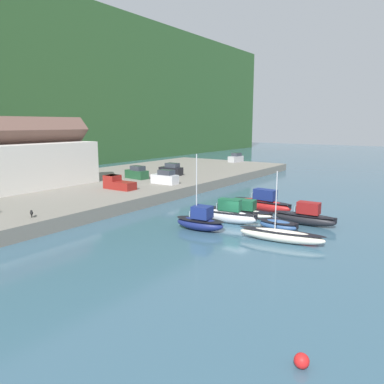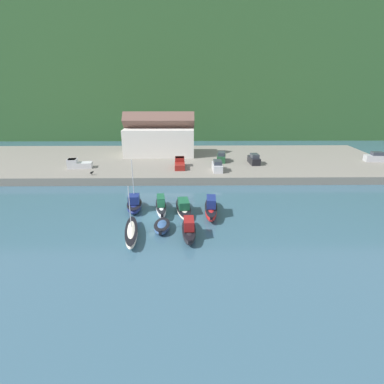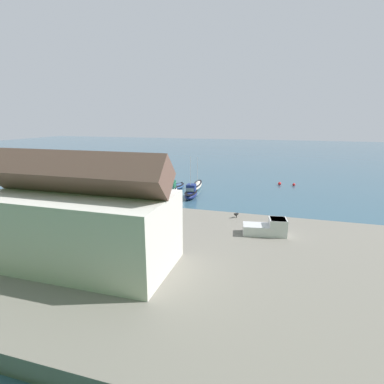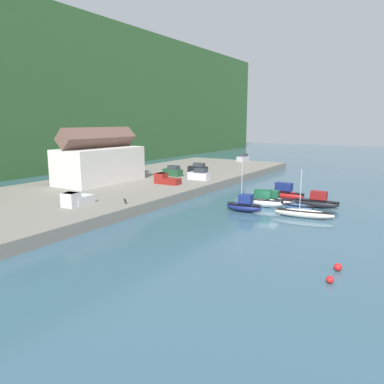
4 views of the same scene
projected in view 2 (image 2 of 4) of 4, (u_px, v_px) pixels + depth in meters
name	position (u px, v px, depth m)	size (l,w,h in m)	color
ground_plane	(158.00, 217.00, 42.52)	(320.00, 320.00, 0.00)	#385B70
hillside_backdrop	(177.00, 76.00, 123.90)	(240.00, 73.78, 40.00)	#335B2D
quay_promenade	(169.00, 162.00, 68.63)	(96.92, 29.25, 1.48)	gray
harbor_clubhouse	(159.00, 139.00, 70.68)	(16.46, 8.04, 10.12)	silver
moored_boat_0	(134.00, 205.00, 44.37)	(2.63, 5.45, 7.68)	navy
moored_boat_1	(161.00, 206.00, 43.60)	(2.37, 7.14, 2.65)	silver
moored_boat_2	(183.00, 208.00, 43.78)	(3.02, 8.02, 2.04)	white
moored_boat_3	(211.00, 208.00, 42.92)	(2.25, 7.89, 2.76)	red
moored_boat_4	(131.00, 232.00, 36.80)	(2.65, 8.05, 6.47)	white
moored_boat_5	(162.00, 227.00, 38.50)	(2.15, 4.19, 0.99)	#33568E
moored_boat_6	(189.00, 230.00, 36.89)	(1.89, 6.69, 2.48)	black
parked_car_0	(375.00, 157.00, 65.67)	(4.34, 2.14, 2.16)	#B7B7BC
parked_car_1	(221.00, 157.00, 65.70)	(2.30, 4.39, 2.16)	#1E4C2D
parked_car_2	(217.00, 166.00, 58.77)	(1.87, 4.23, 2.16)	silver
parked_car_3	(254.00, 159.00, 63.92)	(2.09, 4.31, 2.16)	black
pickup_truck_0	(78.00, 164.00, 60.74)	(4.96, 2.61, 1.90)	silver
pickup_truck_1	(180.00, 163.00, 61.19)	(2.11, 4.78, 1.90)	maroon
dog_on_quay	(92.00, 173.00, 56.32)	(0.67, 0.84, 0.68)	black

